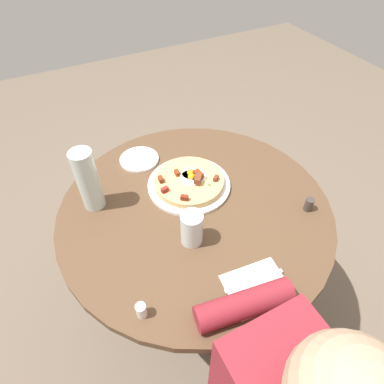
{
  "coord_description": "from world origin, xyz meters",
  "views": [
    {
      "loc": [
        0.65,
        -0.35,
        1.58
      ],
      "look_at": [
        -0.05,
        0.01,
        0.77
      ],
      "focal_mm": 30.63,
      "sensor_mm": 36.0,
      "label": 1
    }
  ],
  "objects": [
    {
      "name": "bread_plate",
      "position": [
        -0.32,
        -0.08,
        0.75
      ],
      "size": [
        0.15,
        0.15,
        0.01
      ],
      "primitive_type": "cylinder",
      "color": "white",
      "rests_on": "dining_table"
    },
    {
      "name": "dining_table",
      "position": [
        0.0,
        0.0,
        0.57
      ],
      "size": [
        0.92,
        0.92,
        0.75
      ],
      "color": "brown",
      "rests_on": "ground_plane"
    },
    {
      "name": "ground_plane",
      "position": [
        0.0,
        0.0,
        0.0
      ],
      "size": [
        6.0,
        6.0,
        0.0
      ],
      "primitive_type": "plane",
      "color": "#6B5B4C"
    },
    {
      "name": "knife",
      "position": [
        0.32,
        0.02,
        0.76
      ],
      "size": [
        0.03,
        0.18,
        0.0
      ],
      "primitive_type": "cube",
      "rotation": [
        0.0,
        0.0,
        1.47
      ],
      "color": "silver",
      "rests_on": "napkin"
    },
    {
      "name": "water_bottle",
      "position": [
        -0.17,
        -0.3,
        0.86
      ],
      "size": [
        0.07,
        0.07,
        0.22
      ],
      "primitive_type": "cylinder",
      "color": "silver",
      "rests_on": "dining_table"
    },
    {
      "name": "pizza_plate",
      "position": [
        -0.1,
        0.03,
        0.75
      ],
      "size": [
        0.3,
        0.3,
        0.01
      ],
      "primitive_type": "cylinder",
      "color": "white",
      "rests_on": "dining_table"
    },
    {
      "name": "pepper_shaker",
      "position": [
        0.18,
        0.33,
        0.77
      ],
      "size": [
        0.03,
        0.03,
        0.05
      ],
      "primitive_type": "cylinder",
      "color": "#3F3833",
      "rests_on": "dining_table"
    },
    {
      "name": "breakfast_pizza",
      "position": [
        -0.1,
        0.03,
        0.77
      ],
      "size": [
        0.25,
        0.25,
        0.05
      ],
      "color": "tan",
      "rests_on": "pizza_plate"
    },
    {
      "name": "fork",
      "position": [
        0.36,
        0.01,
        0.76
      ],
      "size": [
        0.03,
        0.18,
        0.0
      ],
      "primitive_type": "cube",
      "rotation": [
        0.0,
        0.0,
        1.47
      ],
      "color": "silver",
      "rests_on": "napkin"
    },
    {
      "name": "water_glass",
      "position": [
        0.12,
        -0.07,
        0.81
      ],
      "size": [
        0.07,
        0.07,
        0.11
      ],
      "primitive_type": "cylinder",
      "color": "silver",
      "rests_on": "dining_table"
    },
    {
      "name": "napkin",
      "position": [
        0.34,
        0.01,
        0.75
      ],
      "size": [
        0.16,
        0.18,
        0.0
      ],
      "primitive_type": "cube",
      "rotation": [
        0.0,
        0.0,
        1.47
      ],
      "color": "white",
      "rests_on": "dining_table"
    },
    {
      "name": "salt_shaker",
      "position": [
        0.27,
        -0.3,
        0.77
      ],
      "size": [
        0.03,
        0.03,
        0.05
      ],
      "primitive_type": "cylinder",
      "color": "white",
      "rests_on": "dining_table"
    }
  ]
}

